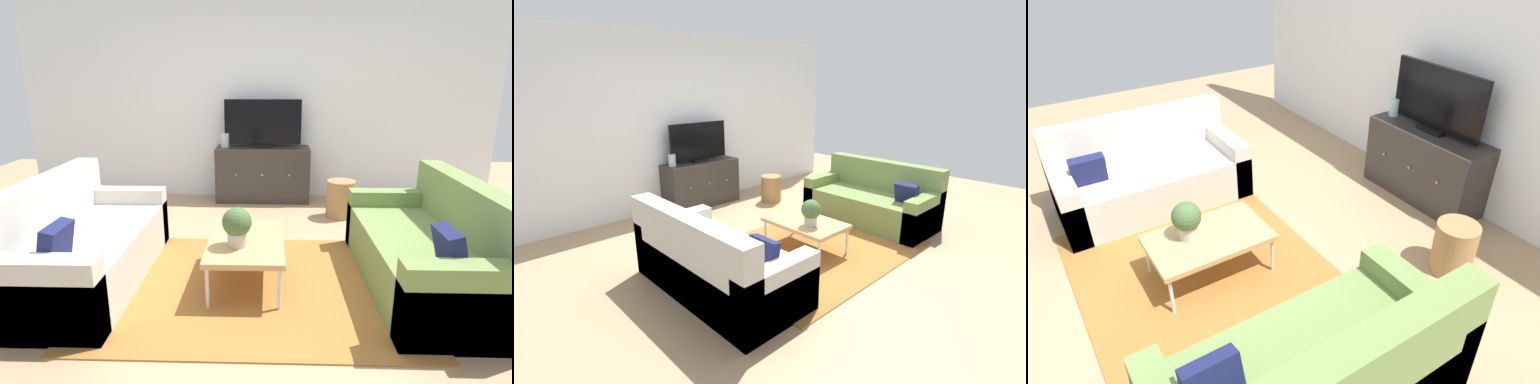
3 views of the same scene
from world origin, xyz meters
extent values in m
plane|color=tan|center=(0.00, 0.00, 0.00)|extent=(10.00, 10.00, 0.00)
cube|color=white|center=(0.00, 2.55, 1.35)|extent=(6.40, 0.12, 2.70)
cube|color=#9E662D|center=(0.00, -0.15, 0.01)|extent=(2.50, 1.90, 0.01)
cube|color=beige|center=(-1.35, -0.10, 0.22)|extent=(0.87, 1.80, 0.43)
cube|color=beige|center=(-1.68, -0.10, 0.43)|extent=(0.20, 1.80, 0.86)
cube|color=beige|center=(-1.35, 0.71, 0.29)|extent=(0.87, 0.18, 0.58)
cube|color=beige|center=(-1.35, -0.91, 0.29)|extent=(0.87, 0.18, 0.58)
cube|color=#191E4C|center=(-1.30, -0.67, 0.55)|extent=(0.16, 0.30, 0.31)
cube|color=olive|center=(1.35, -0.10, 0.22)|extent=(0.87, 1.80, 0.43)
cube|color=olive|center=(1.68, -0.10, 0.43)|extent=(0.20, 1.80, 0.86)
cube|color=olive|center=(1.35, 0.71, 0.29)|extent=(0.87, 0.18, 0.58)
cube|color=olive|center=(1.35, -0.91, 0.29)|extent=(0.87, 0.18, 0.58)
cube|color=#191E4C|center=(1.30, -0.67, 0.55)|extent=(0.17, 0.30, 0.32)
cube|color=tan|center=(-0.06, -0.09, 0.35)|extent=(0.60, 0.94, 0.04)
cylinder|color=silver|center=(-0.32, -0.51, 0.17)|extent=(0.03, 0.03, 0.33)
cylinder|color=silver|center=(0.20, -0.51, 0.17)|extent=(0.03, 0.03, 0.33)
cylinder|color=silver|center=(-0.32, 0.34, 0.17)|extent=(0.03, 0.03, 0.33)
cylinder|color=silver|center=(0.20, 0.34, 0.17)|extent=(0.03, 0.03, 0.33)
cylinder|color=#B7B2A8|center=(-0.12, -0.22, 0.43)|extent=(0.15, 0.15, 0.11)
sphere|color=#426033|center=(-0.12, -0.22, 0.57)|extent=(0.23, 0.23, 0.23)
cube|color=#332D2B|center=(0.04, 2.27, 0.37)|extent=(1.25, 0.44, 0.73)
sphere|color=#B79338|center=(-0.31, 2.04, 0.40)|extent=(0.03, 0.03, 0.03)
sphere|color=#B79338|center=(0.04, 2.04, 0.40)|extent=(0.03, 0.03, 0.03)
sphere|color=#B79338|center=(0.39, 2.04, 0.40)|extent=(0.03, 0.03, 0.03)
cube|color=black|center=(0.04, 2.29, 0.75)|extent=(0.28, 0.16, 0.04)
cube|color=black|center=(0.04, 2.29, 1.07)|extent=(1.01, 0.04, 0.59)
cylinder|color=silver|center=(-0.47, 2.27, 0.83)|extent=(0.11, 0.11, 0.19)
cylinder|color=#9E7547|center=(0.99, 1.59, 0.22)|extent=(0.34, 0.34, 0.45)
camera|label=1|loc=(0.12, -3.15, 1.64)|focal=28.66mm
camera|label=2|loc=(-3.30, -2.84, 2.01)|focal=26.38mm
camera|label=3|loc=(2.66, -1.14, 2.53)|focal=31.79mm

